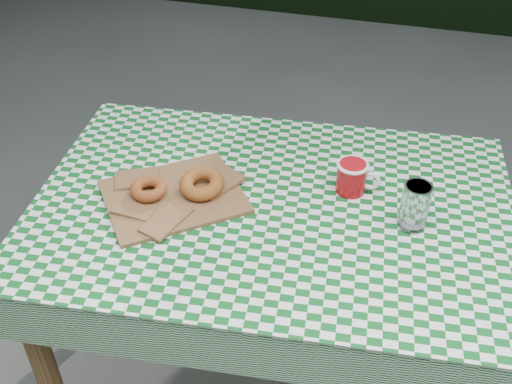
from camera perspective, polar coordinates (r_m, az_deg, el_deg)
ground at (r=2.21m, az=2.15°, el=-13.72°), size 60.00×60.00×0.00m
table at (r=1.82m, az=1.33°, el=-10.45°), size 1.26×0.90×0.75m
tablecloth at (r=1.55m, az=1.53°, el=-1.26°), size 1.28×0.92×0.01m
paper_bag at (r=1.58m, az=-7.64°, el=-0.32°), size 0.43×0.42×0.02m
bagel_front at (r=1.57m, az=-9.94°, el=0.28°), size 0.11×0.11×0.03m
bagel_back at (r=1.57m, az=-5.07°, el=0.78°), size 0.15×0.15×0.04m
coffee_mug at (r=1.59m, az=8.84°, el=1.36°), size 0.16×0.16×0.09m
drinking_glass at (r=1.50m, az=14.51°, el=-1.28°), size 0.07×0.07×0.12m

